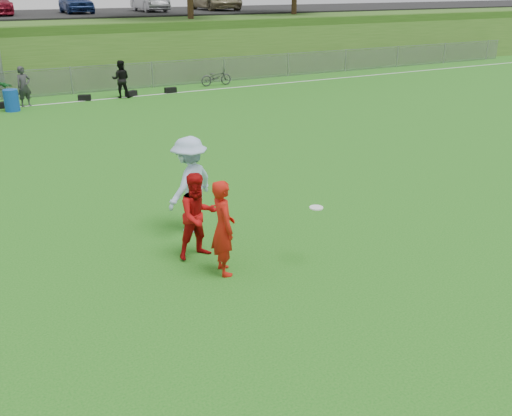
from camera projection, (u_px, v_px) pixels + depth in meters
ground at (287, 263)px, 10.89m from camera, size 120.00×120.00×0.00m
sideline_far at (82, 101)px, 25.66m from camera, size 60.00×0.10×0.01m
fence at (71, 80)px, 27.07m from camera, size 58.00×0.06×1.30m
berm at (34, 42)px, 35.78m from camera, size 120.00×18.00×3.00m
parking_lot at (26, 14)px, 36.85m from camera, size 120.00×12.00×0.10m
car_row at (7, 3)px, 35.24m from camera, size 32.04×5.18×1.44m
spectator_row at (10, 88)px, 24.08m from camera, size 8.66×0.94×1.69m
gear_bags at (101, 96)px, 26.08m from camera, size 8.05×0.50×0.26m
player_red_left at (223, 228)px, 10.21m from camera, size 0.51×0.70×1.79m
player_red_center at (198, 216)px, 10.85m from camera, size 0.88×0.71×1.70m
player_blue at (190, 184)px, 12.00m from camera, size 1.53×1.36×2.05m
frisbee at (316, 208)px, 10.49m from camera, size 0.26×0.26×0.02m
recycling_bin at (11, 100)px, 23.54m from camera, size 0.61×0.61×0.89m
bicycle at (216, 77)px, 29.41m from camera, size 1.67×0.58×0.87m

